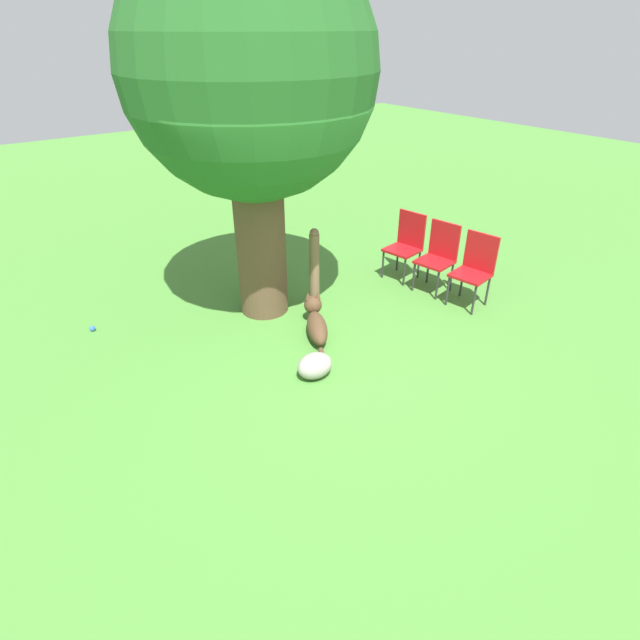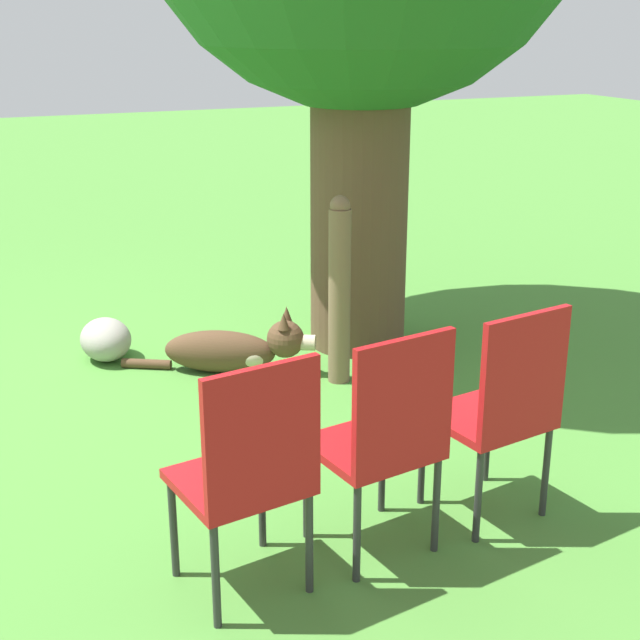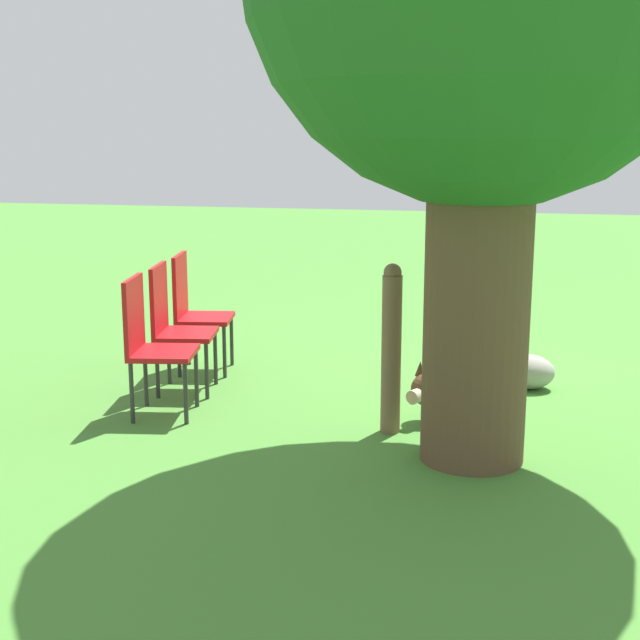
% 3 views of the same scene
% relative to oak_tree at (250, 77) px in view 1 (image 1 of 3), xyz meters
% --- Properties ---
extents(ground_plane, '(30.00, 30.00, 0.00)m').
position_rel_oak_tree_xyz_m(ground_plane, '(0.04, -1.14, -2.76)').
color(ground_plane, '#478433').
extents(oak_tree, '(2.69, 2.69, 4.17)m').
position_rel_oak_tree_xyz_m(oak_tree, '(0.00, 0.00, 0.00)').
color(oak_tree, brown).
rests_on(oak_tree, ground_plane).
extents(dog, '(0.67, 1.07, 0.41)m').
position_rel_oak_tree_xyz_m(dog, '(0.18, -0.89, -2.61)').
color(dog, '#513823').
rests_on(dog, ground_plane).
extents(fence_post, '(0.13, 0.13, 1.10)m').
position_rel_oak_tree_xyz_m(fence_post, '(0.54, -0.37, -2.20)').
color(fence_post, brown).
rests_on(fence_post, ground_plane).
extents(red_chair_0, '(0.49, 0.50, 0.95)m').
position_rel_oak_tree_xyz_m(red_chair_0, '(2.28, -1.50, -2.22)').
color(red_chair_0, '#B21419').
rests_on(red_chair_0, ground_plane).
extents(red_chair_1, '(0.49, 0.50, 0.95)m').
position_rel_oak_tree_xyz_m(red_chair_1, '(2.23, -0.94, -2.22)').
color(red_chair_1, '#B21419').
rests_on(red_chair_1, ground_plane).
extents(red_chair_2, '(0.49, 0.50, 0.95)m').
position_rel_oak_tree_xyz_m(red_chair_2, '(2.18, -0.37, -2.22)').
color(red_chair_2, '#B21419').
rests_on(red_chair_2, ground_plane).
extents(tennis_ball, '(0.07, 0.07, 0.07)m').
position_rel_oak_tree_xyz_m(tennis_ball, '(-1.97, 0.79, -2.72)').
color(tennis_ball, blue).
rests_on(tennis_ball, ground_plane).
extents(garden_rock, '(0.39, 0.31, 0.26)m').
position_rel_oak_tree_xyz_m(garden_rock, '(-0.34, -1.57, -2.63)').
color(garden_rock, gray).
rests_on(garden_rock, ground_plane).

